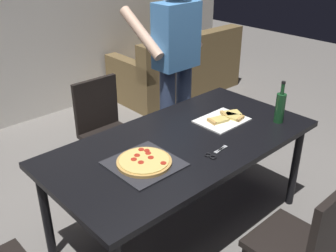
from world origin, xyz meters
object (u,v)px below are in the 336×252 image
Objects in this scene: chair_far_side at (104,125)px; couch at (179,71)px; dining_table at (183,149)px; chair_near_camera at (308,241)px; pepperoni_pizza_on_tray at (144,162)px; person_serving_pizza at (175,61)px; wine_bottle at (280,107)px; kitchen_scissors at (214,154)px.

chair_far_side reaches higher than couch.
chair_near_camera reaches higher than dining_table.
pepperoni_pizza_on_tray is (-2.29, -2.05, 0.46)m from couch.
dining_table is at bearing -130.26° from person_serving_pizza.
pepperoni_pizza_on_tray is 1.13m from wine_bottle.
dining_table is at bearing -133.71° from couch.
couch is 0.98× the size of person_serving_pizza.
dining_table is at bearing 90.00° from chair_near_camera.
dining_table is 2.77m from couch.
pepperoni_pizza_on_tray is at bearing -171.21° from dining_table.
kitchen_scissors is at bearing -129.94° from couch.
couch reaches higher than dining_table.
wine_bottle is (-1.19, -2.26, 0.57)m from couch.
chair_near_camera reaches higher than pepperoni_pizza_on_tray.
kitchen_scissors is (0.01, 0.69, 0.24)m from chair_near_camera.
dining_table is 0.98m from chair_far_side.
chair_near_camera is 4.61× the size of kitchen_scissors.
kitchen_scissors is (-0.70, 0.01, -0.11)m from wine_bottle.
kitchen_scissors reaches higher than dining_table.
chair_far_side is at bearing 119.87° from wine_bottle.
chair_near_camera is 0.51× the size of person_serving_pizza.
couch reaches higher than kitchen_scissors.
wine_bottle is (0.71, 0.68, 0.36)m from chair_near_camera.
wine_bottle is at bearing -60.13° from chair_far_side.
chair_near_camera is 2.28× the size of pepperoni_pizza_on_tray.
couch is at bearing 62.35° from wine_bottle.
person_serving_pizza is (0.63, 1.70, 0.49)m from chair_near_camera.
kitchen_scissors is at bearing -87.57° from dining_table.
pepperoni_pizza_on_tray is 1.25× the size of wine_bottle.
chair_far_side is at bearing 160.68° from person_serving_pizza.
chair_near_camera is 0.53× the size of couch.
chair_far_side is 1.12m from pepperoni_pizza_on_tray.
couch is at bearing 57.22° from chair_near_camera.
wine_bottle reaches higher than dining_table.
chair_far_side is at bearing 69.15° from pepperoni_pizza_on_tray.
chair_near_camera is 3.51m from couch.
dining_table is at bearing -90.00° from chair_far_side.
wine_bottle is at bearing -0.88° from kitchen_scissors.
wine_bottle reaches higher than pepperoni_pizza_on_tray.
dining_table is 1.07× the size of person_serving_pizza.
wine_bottle is (0.71, -0.28, 0.19)m from dining_table.
pepperoni_pizza_on_tray is at bearing -138.19° from couch.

